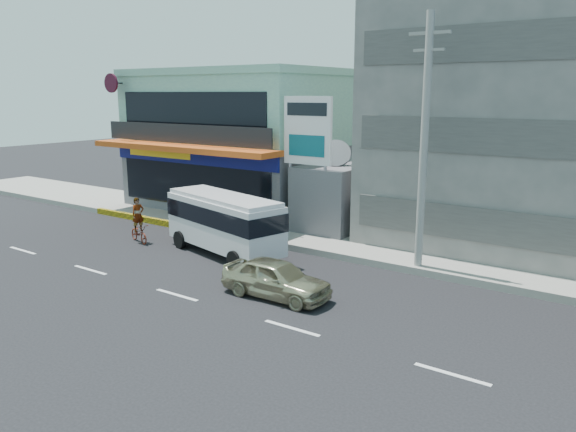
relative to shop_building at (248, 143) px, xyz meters
The scene contains 10 objects.
ground 16.57m from the shop_building, 60.16° to the right, with size 120.00×120.00×0.00m, color black.
sidewalk 14.27m from the shop_building, 18.88° to the right, with size 70.00×5.00×0.30m, color gray.
shop_building is the anchor object (origin of this frame).
gap_structure 8.53m from the shop_building, 13.67° to the right, with size 3.00×6.00×3.50m, color #4B4A50.
satellite_dish 8.54m from the shop_building, 20.21° to the right, with size 1.50×1.50×0.15m, color slate.
billboard 8.92m from the shop_building, 32.32° to the right, with size 2.60×0.18×6.90m.
utility_pole_near 15.50m from the shop_building, 25.06° to the right, with size 1.60×0.30×10.00m.
minibus 11.09m from the shop_building, 56.71° to the right, with size 6.70×3.55×2.68m.
sedan 16.65m from the shop_building, 47.60° to the right, with size 1.63×4.05×1.38m, color #B7B18B.
motorcycle_rider 10.48m from the shop_building, 83.02° to the right, with size 1.80×1.07×2.18m.
Camera 1 is at (14.15, -13.17, 7.06)m, focal length 35.00 mm.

